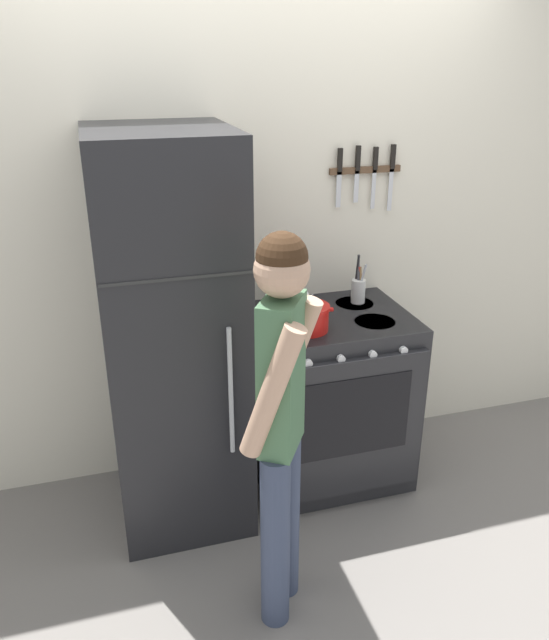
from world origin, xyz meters
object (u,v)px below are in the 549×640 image
at_px(refrigerator, 172,338).
at_px(person, 281,416).
at_px(tea_kettle, 293,299).
at_px(dutch_oven_pot, 307,317).
at_px(stove_range, 330,397).
at_px(utensil_jar, 358,289).

relative_size(refrigerator, person, 1.16).
bearing_deg(tea_kettle, dutch_oven_pot, -93.21).
height_order(stove_range, person, person).
xyz_separation_m(stove_range, dutch_oven_pot, (-0.17, -0.10, 0.51)).
relative_size(refrigerator, tea_kettle, 8.74).
bearing_deg(dutch_oven_pot, utensil_jar, 34.56).
bearing_deg(tea_kettle, stove_range, -43.14).
xyz_separation_m(stove_range, utensil_jar, (0.19, 0.16, 0.52)).
xyz_separation_m(refrigerator, person, (0.29, -0.74, -0.01)).
distance_m(refrigerator, tea_kettle, 0.65).
bearing_deg(dutch_oven_pot, refrigerator, 172.48).
relative_size(utensil_jar, person, 0.16).
distance_m(tea_kettle, person, 0.97).
bearing_deg(refrigerator, dutch_oven_pot, -7.52).
bearing_deg(stove_range, refrigerator, -178.87).
bearing_deg(refrigerator, tea_kettle, 14.78).
bearing_deg(stove_range, person, -123.27).
bearing_deg(person, utensil_jar, -4.67).
height_order(tea_kettle, utensil_jar, utensil_jar).
relative_size(stove_range, tea_kettle, 4.36).
bearing_deg(person, stove_range, -0.90).
xyz_separation_m(refrigerator, stove_range, (0.78, 0.02, -0.45)).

